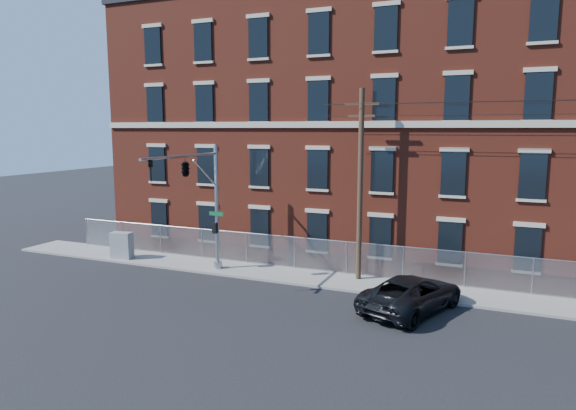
# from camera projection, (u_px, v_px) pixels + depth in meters

# --- Properties ---
(ground) EXTENTS (140.00, 140.00, 0.00)m
(ground) POSITION_uv_depth(u_px,v_px,m) (283.00, 309.00, 23.13)
(ground) COLOR black
(ground) RESTS_ON ground
(sidewalk) EXTENTS (65.00, 3.00, 0.12)m
(sidewalk) POSITION_uv_depth(u_px,v_px,m) (571.00, 308.00, 23.10)
(sidewalk) COLOR gray
(sidewalk) RESTS_ON ground
(mill_building) EXTENTS (55.30, 14.32, 16.30)m
(mill_building) POSITION_uv_depth(u_px,v_px,m) (564.00, 127.00, 30.05)
(mill_building) COLOR maroon
(mill_building) RESTS_ON ground
(chain_link_fence) EXTENTS (59.06, 0.06, 1.85)m
(chain_link_fence) POSITION_uv_depth(u_px,v_px,m) (569.00, 279.00, 24.14)
(chain_link_fence) COLOR #A5A8AD
(chain_link_fence) RESTS_ON ground
(traffic_signal_mast) EXTENTS (0.90, 6.75, 7.00)m
(traffic_signal_mast) POSITION_uv_depth(u_px,v_px,m) (193.00, 181.00, 26.62)
(traffic_signal_mast) COLOR #9EA0A5
(traffic_signal_mast) RESTS_ON ground
(utility_pole_near) EXTENTS (1.80, 0.28, 10.00)m
(utility_pole_near) POSITION_uv_depth(u_px,v_px,m) (360.00, 182.00, 26.68)
(utility_pole_near) COLOR #3F2D1F
(utility_pole_near) RESTS_ON ground
(pickup_truck) EXTENTS (4.48, 6.29, 1.59)m
(pickup_truck) POSITION_uv_depth(u_px,v_px,m) (412.00, 294.00, 22.84)
(pickup_truck) COLOR black
(pickup_truck) RESTS_ON ground
(utility_cabinet) EXTENTS (1.38, 0.81, 1.63)m
(utility_cabinet) POSITION_uv_depth(u_px,v_px,m) (122.00, 245.00, 31.66)
(utility_cabinet) COLOR gray
(utility_cabinet) RESTS_ON sidewalk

